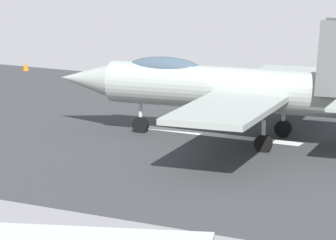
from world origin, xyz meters
The scene contains 5 objects.
ground_plane centered at (0.00, 0.00, 0.00)m, with size 400.00×400.00×0.00m, color gray.
runway_strip centered at (-0.02, 0.00, 0.01)m, with size 240.00×26.00×0.02m.
fighter_jet centered at (-0.46, 0.63, 2.43)m, with size 16.35×15.14×5.63m.
marker_cone_mid centered at (6.72, -11.64, 0.28)m, with size 0.44×0.44×0.55m, color orange.
marker_cone_far centered at (19.84, -11.64, 0.28)m, with size 0.44×0.44×0.55m, color orange.
Camera 1 is at (-17.81, 39.90, 9.87)m, focal length 105.32 mm.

